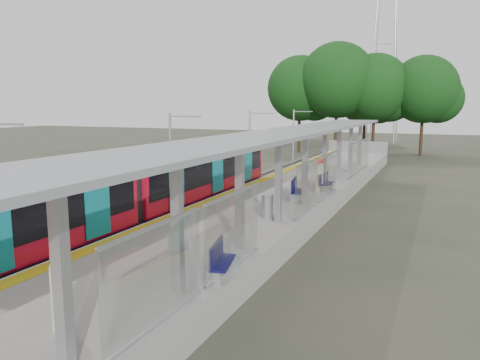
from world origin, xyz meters
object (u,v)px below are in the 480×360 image
at_px(bench_far, 326,182).
at_px(bench_near, 220,259).
at_px(info_pillar_far, 319,177).
at_px(bench_mid, 296,189).
at_px(litter_bin, 267,206).
at_px(train, 115,195).
at_px(info_pillar_near, 60,297).

bearing_deg(bench_far, bench_near, -84.53).
bearing_deg(bench_far, info_pillar_far, -128.54).
bearing_deg(bench_mid, litter_bin, -99.81).
distance_m(train, bench_far, 12.08).
xyz_separation_m(bench_near, bench_far, (-0.44, 14.49, 0.00)).
distance_m(train, info_pillar_near, 10.11).
distance_m(bench_mid, info_pillar_near, 15.49).
bearing_deg(bench_near, bench_mid, 82.42).
height_order(bench_near, info_pillar_near, info_pillar_near).
bearing_deg(info_pillar_far, bench_far, 32.53).
bearing_deg(bench_near, litter_bin, 86.22).
bearing_deg(info_pillar_far, bench_mid, -114.63).
distance_m(bench_far, litter_bin, 7.32).
bearing_deg(bench_mid, info_pillar_near, -101.22).
distance_m(bench_mid, info_pillar_far, 2.89).
relative_size(train, info_pillar_far, 14.54).
distance_m(info_pillar_near, litter_bin, 11.38).
xyz_separation_m(bench_near, bench_mid, (-1.20, 11.33, 0.06)).
distance_m(bench_far, info_pillar_near, 18.69).
bearing_deg(litter_bin, info_pillar_far, 85.68).
distance_m(train, info_pillar_far, 11.65).
height_order(train, bench_far, train).
xyz_separation_m(bench_near, info_pillar_far, (-0.73, 14.17, 0.27)).
bearing_deg(train, bench_near, -31.94).
distance_m(info_pillar_near, info_pillar_far, 18.36).
distance_m(bench_far, info_pillar_far, 0.51).
bearing_deg(bench_far, litter_bin, -92.65).
distance_m(bench_near, info_pillar_near, 4.53).
bearing_deg(bench_far, info_pillar_near, -90.38).
relative_size(info_pillar_near, info_pillar_far, 0.91).
distance_m(train, bench_mid, 9.09).
bearing_deg(train, bench_far, 56.44).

